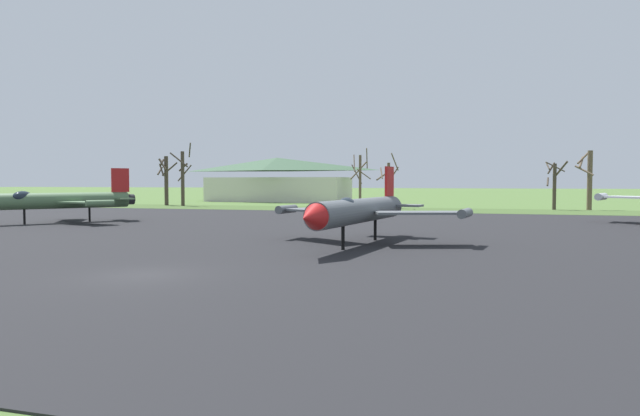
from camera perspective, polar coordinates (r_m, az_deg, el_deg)
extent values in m
plane|color=#4C6B33|center=(23.35, -17.43, -6.58)|extent=(600.00, 600.00, 0.00)
cube|color=black|center=(39.44, -2.75, -2.68)|extent=(101.36, 59.91, 0.05)
cube|color=#405A29|center=(74.28, 6.35, -0.17)|extent=(161.36, 12.00, 0.06)
cylinder|color=#4C6B47|center=(55.00, -24.93, 0.67)|extent=(8.25, 10.73, 1.41)
cylinder|color=black|center=(56.78, -18.65, 0.84)|extent=(1.25, 1.20, 0.99)
ellipsoid|color=#19232D|center=(54.42, -27.81, 1.00)|extent=(1.06, 2.00, 1.00)
cube|color=#4C6B47|center=(58.23, -24.11, 0.68)|extent=(4.09, 4.96, 0.13)
cube|color=#4C6B47|center=(52.52, -22.56, 0.52)|extent=(4.82, 2.97, 0.13)
cylinder|color=#4C6B47|center=(60.54, -24.15, 0.75)|extent=(1.74, 2.14, 0.53)
cylinder|color=#4C6B47|center=(50.51, -21.31, 0.46)|extent=(1.74, 2.14, 0.53)
cube|color=#B21E1E|center=(56.48, -19.50, 2.66)|extent=(1.09, 1.43, 2.24)
cube|color=#4C6B47|center=(57.65, -19.94, 0.95)|extent=(2.33, 2.19, 0.13)
cube|color=#4C6B47|center=(55.30, -19.14, 0.89)|extent=(2.33, 2.19, 0.13)
cylinder|color=black|center=(54.51, -27.65, -0.83)|extent=(0.19, 0.19, 1.31)
cylinder|color=black|center=(55.72, -22.22, -0.66)|extent=(0.19, 0.19, 1.31)
cylinder|color=#565B60|center=(32.76, 4.09, -0.27)|extent=(3.08, 12.34, 1.41)
cone|color=red|center=(26.42, -1.04, -0.97)|extent=(1.49, 1.65, 1.30)
cylinder|color=black|center=(38.84, 7.34, 0.18)|extent=(1.09, 0.91, 0.99)
ellipsoid|color=#19232D|center=(30.70, 2.69, 0.27)|extent=(0.92, 1.74, 0.87)
cube|color=#565B60|center=(34.97, -0.21, -0.25)|extent=(5.27, 4.41, 0.13)
cube|color=#565B60|center=(32.86, 9.98, -0.48)|extent=(5.35, 3.41, 0.13)
cylinder|color=#565B60|center=(36.59, -3.38, -0.12)|extent=(0.83, 2.31, 0.53)
cylinder|color=#565B60|center=(32.91, 14.43, -0.52)|extent=(0.83, 2.31, 0.53)
cube|color=red|center=(38.03, 7.01, 2.68)|extent=(0.37, 1.51, 1.98)
cube|color=#565B60|center=(38.32, 5.14, 0.32)|extent=(2.11, 1.57, 0.13)
cube|color=#565B60|center=(37.58, 8.76, 0.25)|extent=(2.11, 1.57, 0.13)
cylinder|color=black|center=(30.35, 2.33, -3.09)|extent=(0.19, 0.19, 1.32)
cylinder|color=black|center=(35.39, 5.59, -2.27)|extent=(0.19, 0.19, 1.32)
cylinder|color=silver|center=(57.39, 26.49, 1.03)|extent=(1.60, 2.80, 0.64)
cylinder|color=#42382D|center=(89.99, -15.24, 2.65)|extent=(0.59, 0.59, 7.59)
cylinder|color=#42382D|center=(90.32, -15.83, 3.62)|extent=(0.72, 2.07, 1.33)
cylinder|color=#42382D|center=(90.29, -15.67, 4.41)|extent=(0.55, 1.57, 1.24)
cylinder|color=#42382D|center=(89.74, -15.68, 3.72)|extent=(1.45, 1.14, 1.96)
cylinder|color=#42382D|center=(89.57, -15.60, 4.28)|extent=(1.66, 0.79, 1.80)
cylinder|color=#42382D|center=(91.14, -14.92, 3.82)|extent=(2.64, 0.54, 2.16)
cylinder|color=#42382D|center=(87.25, -13.68, 2.87)|extent=(0.53, 0.53, 8.23)
cylinder|color=#42382D|center=(87.47, -13.00, 5.72)|extent=(1.46, 2.02, 2.11)
cylinder|color=#42382D|center=(87.88, -13.62, 4.02)|extent=(1.42, 0.72, 1.33)
cylinder|color=#42382D|center=(86.07, -14.04, 4.74)|extent=(2.83, 0.58, 2.24)
cylinder|color=#42382D|center=(88.25, -13.49, 3.45)|extent=(2.20, 0.69, 2.55)
cylinder|color=brown|center=(78.98, 4.07, 2.67)|extent=(0.37, 0.37, 7.40)
cylinder|color=brown|center=(78.31, 3.72, 3.42)|extent=(1.70, 0.82, 2.72)
cylinder|color=brown|center=(78.98, 3.47, 4.54)|extent=(0.62, 1.75, 2.44)
cylinder|color=brown|center=(79.00, 4.75, 5.01)|extent=(0.45, 1.99, 2.81)
cylinder|color=brown|center=(78.05, 4.44, 3.43)|extent=(1.76, 1.55, 1.46)
cylinder|color=brown|center=(80.10, 3.91, 3.78)|extent=(2.26, 1.14, 2.56)
cylinder|color=brown|center=(77.46, 6.93, 2.24)|extent=(0.39, 0.39, 6.27)
cylinder|color=brown|center=(78.27, 6.35, 3.25)|extent=(1.57, 2.04, 1.35)
cylinder|color=brown|center=(77.04, 7.55, 4.64)|extent=(0.83, 1.93, 2.37)
cylinder|color=brown|center=(77.34, 6.22, 3.52)|extent=(0.77, 2.01, 1.59)
cylinder|color=brown|center=(78.27, 7.29, 3.18)|extent=(1.95, 0.91, 2.64)
cylinder|color=#42382D|center=(79.28, 22.56, 1.98)|extent=(0.46, 0.46, 6.03)
cylinder|color=#42382D|center=(80.01, 23.14, 3.64)|extent=(1.54, 1.96, 2.06)
cylinder|color=#42382D|center=(79.67, 22.28, 3.73)|extent=(1.11, 1.06, 1.55)
cylinder|color=#42382D|center=(79.31, 21.98, 2.47)|extent=(0.46, 1.76, 1.16)
cylinder|color=#42382D|center=(78.19, 22.65, 3.85)|extent=(2.30, 0.26, 1.33)
cylinder|color=#42382D|center=(79.10, 21.98, 3.98)|extent=(0.43, 1.86, 1.13)
cylinder|color=brown|center=(81.42, 25.55, 2.53)|extent=(0.63, 0.63, 7.73)
cylinder|color=brown|center=(81.63, 24.85, 4.20)|extent=(0.97, 2.25, 1.63)
cylinder|color=brown|center=(80.38, 25.09, 3.44)|extent=(2.11, 1.90, 1.40)
cylinder|color=brown|center=(82.11, 25.01, 4.60)|extent=(1.76, 1.69, 1.69)
cube|color=beige|center=(104.17, -4.34, 1.86)|extent=(26.91, 10.51, 4.47)
pyramid|color=#38563D|center=(104.21, -4.35, 4.42)|extent=(28.25, 11.04, 2.41)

